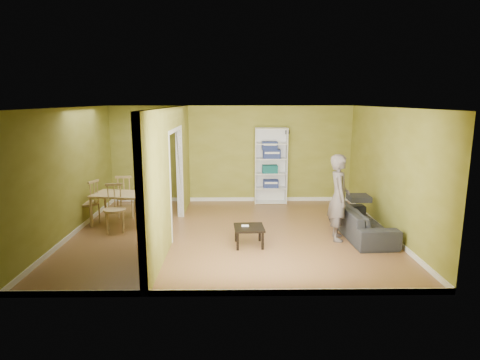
# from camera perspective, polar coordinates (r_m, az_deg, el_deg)

# --- Properties ---
(room_shell) EXTENTS (6.50, 6.50, 6.50)m
(room_shell) POSITION_cam_1_polar(r_m,az_deg,el_deg) (8.15, -1.39, 1.10)
(room_shell) COLOR brown
(room_shell) RESTS_ON ground
(partition) EXTENTS (0.22, 5.50, 2.60)m
(partition) POSITION_cam_1_polar(r_m,az_deg,el_deg) (8.25, -9.75, 1.06)
(partition) COLOR #969840
(partition) RESTS_ON ground
(wall_speaker) EXTENTS (0.10, 0.10, 0.10)m
(wall_speaker) POSITION_cam_1_polar(r_m,az_deg,el_deg) (10.84, 6.75, 6.77)
(wall_speaker) COLOR black
(wall_speaker) RESTS_ON room_shell
(sofa) EXTENTS (2.07, 0.97, 0.77)m
(sofa) POSITION_cam_1_polar(r_m,az_deg,el_deg) (8.61, 16.98, -5.09)
(sofa) COLOR black
(sofa) RESTS_ON ground
(person) EXTENTS (0.79, 0.65, 2.01)m
(person) POSITION_cam_1_polar(r_m,az_deg,el_deg) (8.11, 13.92, -1.40)
(person) COLOR slate
(person) RESTS_ON ground
(bookshelf) EXTENTS (0.85, 0.37, 2.03)m
(bookshelf) POSITION_cam_1_polar(r_m,az_deg,el_deg) (10.81, 4.38, 2.07)
(bookshelf) COLOR white
(bookshelf) RESTS_ON ground
(paper_box_navy_a) EXTENTS (0.40, 0.26, 0.21)m
(paper_box_navy_a) POSITION_cam_1_polar(r_m,az_deg,el_deg) (10.85, 4.39, -0.50)
(paper_box_navy_a) COLOR navy
(paper_box_navy_a) RESTS_ON bookshelf
(paper_box_teal) EXTENTS (0.41, 0.26, 0.21)m
(paper_box_teal) POSITION_cam_1_polar(r_m,az_deg,el_deg) (10.77, 4.27, 1.58)
(paper_box_teal) COLOR #178776
(paper_box_teal) RESTS_ON bookshelf
(paper_box_navy_b) EXTENTS (0.46, 0.30, 0.23)m
(paper_box_navy_b) POSITION_cam_1_polar(r_m,az_deg,el_deg) (10.72, 4.52, 3.74)
(paper_box_navy_b) COLOR navy
(paper_box_navy_b) RESTS_ON bookshelf
(paper_box_navy_c) EXTENTS (0.41, 0.27, 0.21)m
(paper_box_navy_c) POSITION_cam_1_polar(r_m,az_deg,el_deg) (10.69, 4.24, 4.78)
(paper_box_navy_c) COLOR #211C52
(paper_box_navy_c) RESTS_ON bookshelf
(coffee_table) EXTENTS (0.56, 0.56, 0.37)m
(coffee_table) POSITION_cam_1_polar(r_m,az_deg,el_deg) (7.70, 1.30, -7.05)
(coffee_table) COLOR black
(coffee_table) RESTS_ON ground
(game_controller) EXTENTS (0.14, 0.04, 0.03)m
(game_controller) POSITION_cam_1_polar(r_m,az_deg,el_deg) (7.71, 0.73, -6.50)
(game_controller) COLOR white
(game_controller) RESTS_ON coffee_table
(dining_table) EXTENTS (1.13, 0.75, 0.70)m
(dining_table) POSITION_cam_1_polar(r_m,az_deg,el_deg) (9.34, -16.77, -2.29)
(dining_table) COLOR tan
(dining_table) RESTS_ON ground
(chair_left) EXTENTS (0.58, 0.58, 1.01)m
(chair_left) POSITION_cam_1_polar(r_m,az_deg,el_deg) (9.59, -20.80, -2.95)
(chair_left) COLOR tan
(chair_left) RESTS_ON ground
(chair_near) EXTENTS (0.56, 0.56, 1.01)m
(chair_near) POSITION_cam_1_polar(r_m,az_deg,el_deg) (8.85, -17.41, -3.87)
(chair_near) COLOR tan
(chair_near) RESTS_ON ground
(chair_far) EXTENTS (0.50, 0.50, 1.03)m
(chair_far) POSITION_cam_1_polar(r_m,az_deg,el_deg) (9.88, -15.90, -2.16)
(chair_far) COLOR tan
(chair_far) RESTS_ON ground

